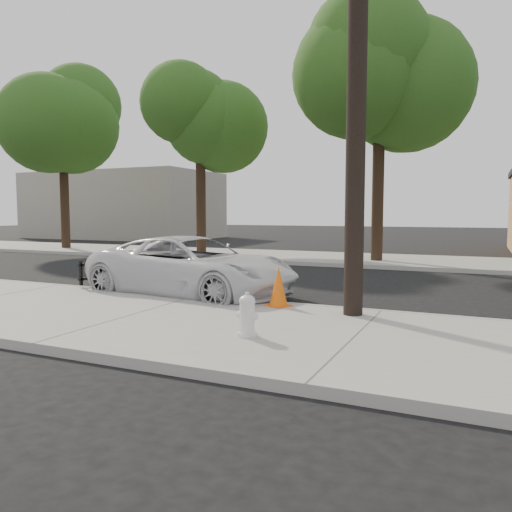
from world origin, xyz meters
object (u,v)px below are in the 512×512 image
utility_pole (357,53)px  traffic_cone (279,287)px  police_cruiser (192,266)px  fire_hydrant (247,316)px

utility_pole → traffic_cone: bearing=172.5°
police_cruiser → fire_hydrant: bearing=-131.7°
fire_hydrant → police_cruiser: bearing=137.3°
utility_pole → police_cruiser: (-4.11, 1.22, -3.99)m
utility_pole → fire_hydrant: utility_pole is taller
utility_pole → police_cruiser: 5.85m
traffic_cone → utility_pole: bearing=-7.5°
utility_pole → traffic_cone: size_ratio=11.52×
police_cruiser → traffic_cone: size_ratio=6.54×
traffic_cone → fire_hydrant: bearing=-79.0°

